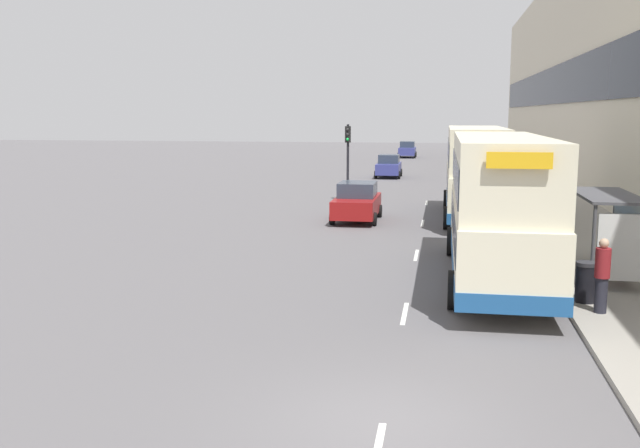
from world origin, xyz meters
The scene contains 16 objects.
ground_plane centered at (0.00, 0.00, 0.00)m, with size 220.00×220.00×0.00m, color #5B595B.
pavement centered at (6.50, 38.50, 0.07)m, with size 5.00×93.00×0.14m.
terrace_facade centered at (10.49, 38.50, 7.82)m, with size 3.10×93.00×15.64m.
lane_mark_1 centered at (0.00, 6.46, 0.01)m, with size 0.12×2.00×0.01m.
lane_mark_2 centered at (0.00, 13.95, 0.01)m, with size 0.12×2.00×0.01m.
lane_mark_3 centered at (0.00, 21.44, 0.01)m, with size 0.12×2.00×0.01m.
lane_mark_4 centered at (0.00, 28.93, 0.01)m, with size 0.12×2.00×0.01m.
bus_shelter centered at (5.77, 10.61, 1.88)m, with size 1.60×4.20×2.48m.
double_decker_bus_near centered at (2.47, 10.49, 2.29)m, with size 2.85×10.96×4.30m.
double_decker_bus_ahead centered at (2.34, 23.09, 2.28)m, with size 2.85×10.33×4.30m.
car_0 centered at (-3.32, 44.49, 0.87)m, with size 1.96×3.90×1.77m.
car_1 centered at (-3.05, 21.70, 0.88)m, with size 2.09×4.32×1.78m.
car_2 centered at (-3.18, 69.94, 0.88)m, with size 2.00×4.09×1.80m.
pedestrian_1 centered at (4.72, 6.88, 1.08)m, with size 0.36×0.36×1.84m.
litter_bin centered at (4.55, 7.86, 0.67)m, with size 0.55×0.55×1.05m.
traffic_light_far_kerb centered at (-4.40, 28.50, 2.94)m, with size 0.30×0.32×4.34m.
Camera 1 is at (0.85, -10.90, 4.97)m, focal length 40.00 mm.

